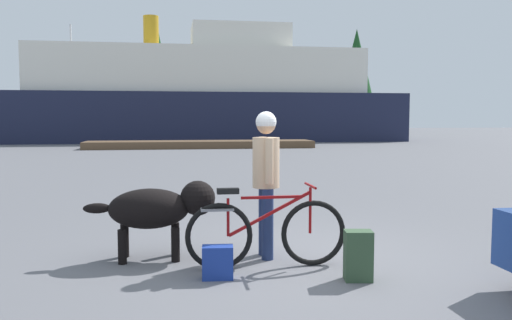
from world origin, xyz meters
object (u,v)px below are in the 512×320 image
dog (159,208)px  sailboat_moored (73,133)px  bicycle (266,232)px  backpack (358,256)px  person_cyclist (266,170)px  handbag_pannier (218,262)px  ferry_boat (202,97)px

dog → sailboat_moored: bearing=101.8°
bicycle → backpack: bearing=-35.1°
person_cyclist → sailboat_moored: (-8.72, 35.76, -0.56)m
handbag_pannier → person_cyclist: bearing=49.6°
ferry_boat → handbag_pannier: bearing=-92.9°
bicycle → person_cyclist: (0.08, 0.44, 0.66)m
dog → backpack: 2.37m
dog → sailboat_moored: size_ratio=0.17×
handbag_pannier → sailboat_moored: (-8.08, 36.52, 0.32)m
dog → person_cyclist: bearing=-5.2°
person_cyclist → ferry_boat: 32.92m
backpack → bicycle: bearing=144.9°
bicycle → sailboat_moored: (-8.64, 36.20, 0.10)m
dog → sailboat_moored: 36.42m
handbag_pannier → backpack: bearing=-11.2°
handbag_pannier → sailboat_moored: size_ratio=0.04×
bicycle → backpack: 1.06m
ferry_boat → bicycle: bearing=-91.9°
dog → ferry_boat: size_ratio=0.05×
bicycle → dog: (-1.18, 0.55, 0.21)m
ferry_boat → dog: bearing=-94.0°
backpack → handbag_pannier: bearing=168.8°
bicycle → handbag_pannier: (-0.56, -0.32, -0.23)m
bicycle → ferry_boat: bearing=88.1°
dog → backpack: size_ratio=2.95×
handbag_pannier → ferry_boat: 33.77m
dog → backpack: (2.04, -1.16, -0.35)m
backpack → handbag_pannier: backpack is taller
dog → ferry_boat: (2.31, 32.72, 2.60)m
bicycle → person_cyclist: person_cyclist is taller
backpack → handbag_pannier: (-1.42, 0.28, -0.09)m
bicycle → handbag_pannier: 0.69m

